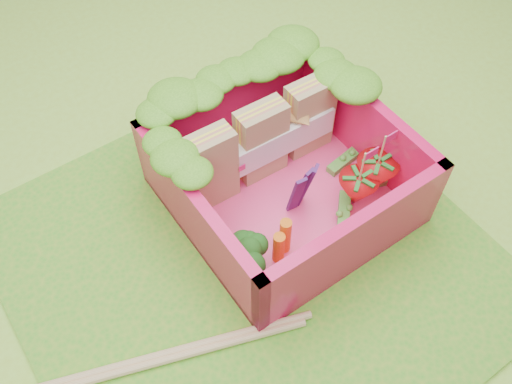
{
  "coord_description": "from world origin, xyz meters",
  "views": [
    {
      "loc": [
        -0.91,
        -1.39,
        2.99
      ],
      "look_at": [
        0.21,
        0.23,
        0.28
      ],
      "focal_mm": 40.0,
      "sensor_mm": 36.0,
      "label": 1
    }
  ],
  "objects": [
    {
      "name": "placemat",
      "position": [
        0.0,
        0.0,
        0.01
      ],
      "size": [
        2.6,
        2.6,
        0.03
      ],
      "primitive_type": "cube",
      "color": "green",
      "rests_on": "ground"
    },
    {
      "name": "snap_peas",
      "position": [
        0.83,
        0.03,
        0.11
      ],
      "size": [
        0.6,
        0.52,
        0.05
      ],
      "color": "green",
      "rests_on": "bento_floor"
    },
    {
      "name": "bento_floor",
      "position": [
        0.43,
        0.23,
        0.06
      ],
      "size": [
        1.3,
        1.3,
        0.05
      ],
      "primitive_type": "cube",
      "color": "#FF4183",
      "rests_on": "placemat"
    },
    {
      "name": "lettuce_ruffle",
      "position": [
        0.43,
        0.69,
        0.64
      ],
      "size": [
        1.43,
        0.77,
        0.11
      ],
      "color": "#368217",
      "rests_on": "bento_box"
    },
    {
      "name": "bento_box",
      "position": [
        0.43,
        0.23,
        0.31
      ],
      "size": [
        1.3,
        1.3,
        0.55
      ],
      "color": "#E71354",
      "rests_on": "placemat"
    },
    {
      "name": "purple_wedges",
      "position": [
        0.46,
        0.1,
        0.27
      ],
      "size": [
        0.17,
        0.06,
        0.38
      ],
      "color": "#4B195A",
      "rests_on": "bento_floor"
    },
    {
      "name": "carrot_sticks",
      "position": [
        0.17,
        -0.1,
        0.21
      ],
      "size": [
        0.14,
        0.1,
        0.28
      ],
      "color": "orange",
      "rests_on": "bento_floor"
    },
    {
      "name": "strawberry_left",
      "position": [
        0.75,
        -0.07,
        0.21
      ],
      "size": [
        0.24,
        0.24,
        0.48
      ],
      "color": "red",
      "rests_on": "bento_floor"
    },
    {
      "name": "chopsticks",
      "position": [
        -1.04,
        -0.13,
        0.05
      ],
      "size": [
        2.25,
        0.81,
        0.05
      ],
      "color": "tan",
      "rests_on": "placemat"
    },
    {
      "name": "broccoli",
      "position": [
        -0.08,
        -0.09,
        0.28
      ],
      "size": [
        0.34,
        0.34,
        0.27
      ],
      "color": "#6E9849",
      "rests_on": "bento_floor"
    },
    {
      "name": "sandwich_stack",
      "position": [
        0.44,
        0.48,
        0.35
      ],
      "size": [
        1.06,
        0.2,
        0.55
      ],
      "color": "tan",
      "rests_on": "bento_floor"
    },
    {
      "name": "strawberry_right",
      "position": [
        0.92,
        -0.05,
        0.22
      ],
      "size": [
        0.26,
        0.26,
        0.5
      ],
      "color": "red",
      "rests_on": "bento_floor"
    },
    {
      "name": "ground",
      "position": [
        0.0,
        0.0,
        0.0
      ],
      "size": [
        14.0,
        14.0,
        0.0
      ],
      "primitive_type": "plane",
      "color": "#97C738",
      "rests_on": "ground"
    }
  ]
}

